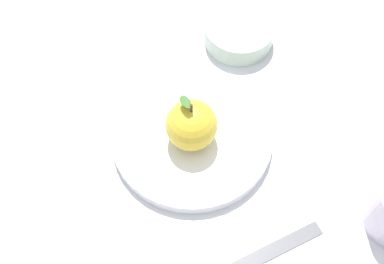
% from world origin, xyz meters
% --- Properties ---
extents(ground_plane, '(2.40, 2.40, 0.00)m').
position_xyz_m(ground_plane, '(0.00, 0.00, 0.00)').
color(ground_plane, silver).
extents(dinner_plate, '(0.22, 0.22, 0.02)m').
position_xyz_m(dinner_plate, '(0.03, -0.02, 0.01)').
color(dinner_plate, white).
rests_on(dinner_plate, ground_plane).
extents(apple, '(0.07, 0.07, 0.08)m').
position_xyz_m(apple, '(0.03, -0.01, 0.05)').
color(apple, gold).
rests_on(apple, dinner_plate).
extents(side_bowl, '(0.11, 0.11, 0.03)m').
position_xyz_m(side_bowl, '(0.11, -0.19, 0.02)').
color(side_bowl, '#B2C6B2').
rests_on(side_bowl, ground_plane).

